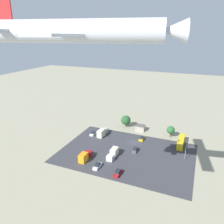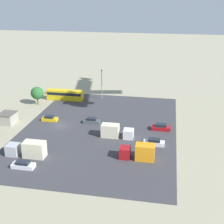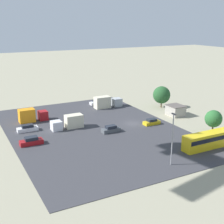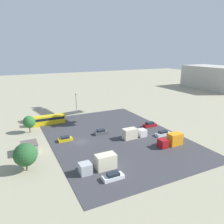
# 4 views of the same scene
# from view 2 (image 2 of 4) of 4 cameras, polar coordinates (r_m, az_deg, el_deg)

# --- Properties ---
(ground_plane) EXTENTS (400.00, 400.00, 0.00)m
(ground_plane) POSITION_cam_2_polar(r_m,az_deg,el_deg) (81.27, -9.44, -2.52)
(ground_plane) COLOR gray
(parking_lot_surface) EXTENTS (54.38, 37.81, 0.08)m
(parking_lot_surface) POSITION_cam_2_polar(r_m,az_deg,el_deg) (78.46, -2.27, -3.08)
(parking_lot_surface) COLOR #38383D
(parking_lot_surface) RESTS_ON ground
(shed_building) EXTENTS (4.62, 3.99, 2.81)m
(shed_building) POSITION_cam_2_polar(r_m,az_deg,el_deg) (85.73, -18.53, -1.07)
(shed_building) COLOR #9E998E
(shed_building) RESTS_ON ground
(bus) EXTENTS (2.56, 11.50, 3.17)m
(bus) POSITION_cam_2_polar(r_m,az_deg,el_deg) (100.16, -8.57, 3.18)
(bus) COLOR gold
(bus) RESTS_ON ground
(parked_car_0) EXTENTS (1.83, 4.13, 1.41)m
(parked_car_0) POSITION_cam_2_polar(r_m,az_deg,el_deg) (84.67, -11.32, -1.17)
(parked_car_0) COLOR gold
(parked_car_0) RESTS_ON ground
(parked_car_1) EXTENTS (1.84, 4.51, 1.43)m
(parked_car_1) POSITION_cam_2_polar(r_m,az_deg,el_deg) (63.89, -15.92, -9.28)
(parked_car_1) COLOR silver
(parked_car_1) RESTS_ON ground
(parked_car_2) EXTENTS (1.79, 4.70, 1.54)m
(parked_car_2) POSITION_cam_2_polar(r_m,az_deg,el_deg) (70.61, 7.70, -5.52)
(parked_car_2) COLOR silver
(parked_car_2) RESTS_ON ground
(parked_car_3) EXTENTS (1.75, 4.27, 1.55)m
(parked_car_3) POSITION_cam_2_polar(r_m,az_deg,el_deg) (81.48, -3.73, -1.64)
(parked_car_3) COLOR #4C5156
(parked_car_3) RESTS_ON ground
(parked_car_4) EXTENTS (1.90, 4.67, 1.65)m
(parked_car_4) POSITION_cam_2_polar(r_m,az_deg,el_deg) (78.34, 8.95, -2.79)
(parked_car_4) COLOR maroon
(parked_car_4) RESTS_ON ground
(parked_truck_0) EXTENTS (2.54, 8.33, 3.38)m
(parked_truck_0) POSITION_cam_2_polar(r_m,az_deg,el_deg) (67.35, -15.06, -6.62)
(parked_truck_0) COLOR #ADB2B7
(parked_truck_0) RESTS_ON ground
(parked_truck_1) EXTENTS (2.44, 7.57, 3.09)m
(parked_truck_1) POSITION_cam_2_polar(r_m,az_deg,el_deg) (73.40, 0.61, -3.58)
(parked_truck_1) COLOR silver
(parked_truck_1) RESTS_ON ground
(parked_truck_2) EXTENTS (2.50, 7.12, 3.33)m
(parked_truck_2) POSITION_cam_2_polar(r_m,az_deg,el_deg) (64.28, 5.01, -7.34)
(parked_truck_2) COLOR maroon
(parked_truck_2) RESTS_ON ground
(tree_apron_mid) EXTENTS (3.86, 3.86, 5.54)m
(tree_apron_mid) POSITION_cam_2_polar(r_m,az_deg,el_deg) (97.10, -13.53, 3.37)
(tree_apron_mid) COLOR brown
(tree_apron_mid) RESTS_ON ground
(light_pole_lot_centre) EXTENTS (0.90, 0.28, 9.49)m
(light_pole_lot_centre) POSITION_cam_2_polar(r_m,az_deg,el_deg) (98.71, -1.89, 5.25)
(light_pole_lot_centre) COLOR gray
(light_pole_lot_centre) RESTS_ON ground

